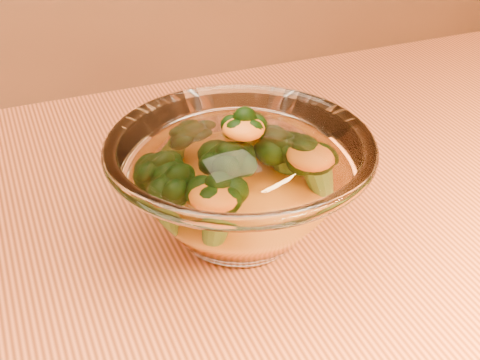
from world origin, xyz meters
name	(u,v)px	position (x,y,z in m)	size (l,w,h in m)	color
glass_bowl	(240,185)	(-0.03, 0.08, 0.80)	(0.21, 0.21, 0.09)	white
cheese_sauce	(240,205)	(-0.03, 0.08, 0.78)	(0.10, 0.10, 0.03)	orange
broccoli_heap	(232,170)	(-0.04, 0.09, 0.81)	(0.14, 0.13, 0.07)	black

